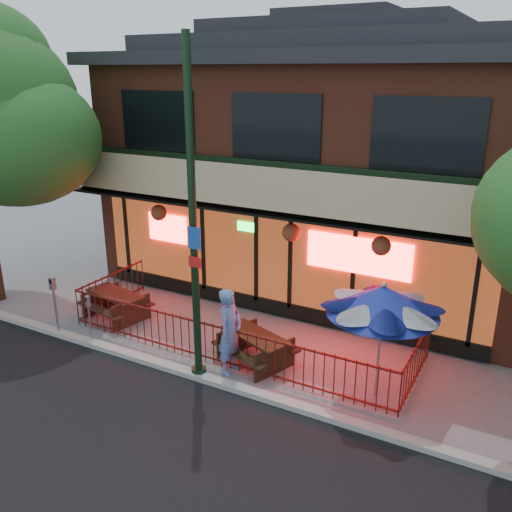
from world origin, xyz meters
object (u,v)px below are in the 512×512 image
Objects in this scene: patio_umbrella at (383,300)px; parking_meter_far at (54,296)px; street_light at (194,238)px; pedestrian at (230,331)px; picnic_table_left at (116,301)px; picnic_table_right at (255,344)px; parking_meter_near at (89,312)px.

patio_umbrella reaches higher than parking_meter_far.
street_light reaches higher than pedestrian.
patio_umbrella is (7.20, -0.28, 1.65)m from picnic_table_left.
patio_umbrella reaches higher than picnic_table_left.
patio_umbrella is 1.28× the size of pedestrian.
parking_meter_near is at bearing -164.46° from picnic_table_right.
picnic_table_right is 3.25m from patio_umbrella.
picnic_table_left is at bearing 67.65° from parking_meter_far.
picnic_table_left is at bearing 177.78° from patio_umbrella.
street_light is 3.67× the size of picnic_table_left.
picnic_table_right is at bearing 54.03° from street_light.
parking_meter_near is 0.80× the size of parking_meter_far.
street_light is 2.81× the size of patio_umbrella.
pedestrian is at bearing -116.38° from picnic_table_right.
picnic_table_right is 5.17m from parking_meter_far.
street_light is 3.52× the size of picnic_table_right.
patio_umbrella is 3.36m from pedestrian.
parking_meter_far is at bearing -175.62° from parking_meter_near.
parking_meter_near is (-3.96, -1.10, 0.37)m from picnic_table_right.
parking_meter_far is (-7.80, -1.18, -1.08)m from patio_umbrella.
pedestrian is at bearing 7.78° from parking_meter_near.
pedestrian is at bearing -169.03° from patio_umbrella.
patio_umbrella is at bearing 9.25° from parking_meter_near.
picnic_table_right is 0.80× the size of patio_umbrella.
pedestrian is at bearing 7.03° from parking_meter_far.
street_light reaches higher than parking_meter_far.
street_light is 2.29m from pedestrian.
picnic_table_left is (-3.60, 1.38, -2.67)m from street_light.
parking_meter_far is at bearing -178.94° from street_light.
patio_umbrella reaches higher than pedestrian.
picnic_table_left is 0.96× the size of picnic_table_right.
street_light is 4.53× the size of parking_meter_far.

